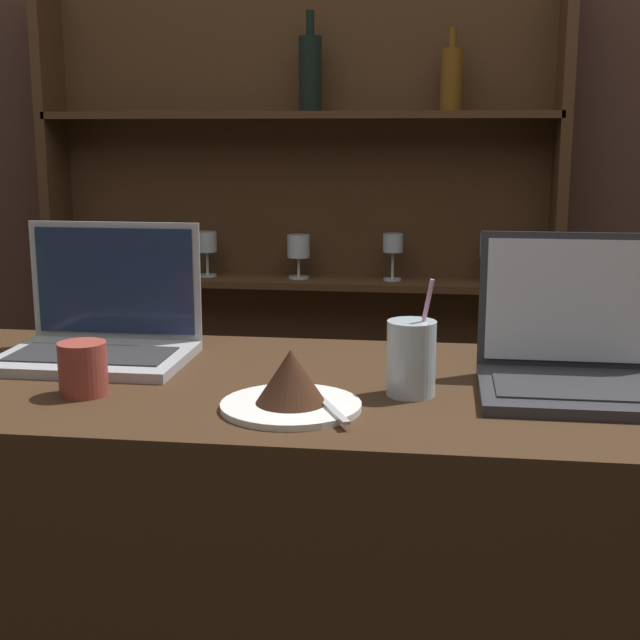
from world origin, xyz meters
TOP-DOWN VIEW (x-y plane):
  - back_wall at (0.00, 1.56)m, footprint 7.00×0.06m
  - back_shelf at (-0.10, 1.48)m, footprint 1.49×0.18m
  - laptop_near at (-0.31, 0.43)m, footprint 0.34×0.25m
  - laptop_far at (0.52, 0.33)m, footprint 0.31×0.25m
  - cake_plate at (0.08, 0.17)m, footprint 0.21×0.21m
  - water_glass at (0.26, 0.27)m, footprint 0.08×0.08m
  - coffee_cup at (-0.26, 0.20)m, footprint 0.08×0.08m

SIDE VIEW (x-z plane):
  - back_shelf at x=-0.10m, z-range 0.03..1.93m
  - cake_plate at x=0.08m, z-range 1.05..1.15m
  - coffee_cup at x=-0.26m, z-range 1.06..1.15m
  - laptop_near at x=-0.31m, z-range 1.00..1.24m
  - laptop_far at x=0.52m, z-range 0.99..1.24m
  - water_glass at x=0.26m, z-range 1.03..1.22m
  - back_wall at x=0.00m, z-range 0.00..2.70m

